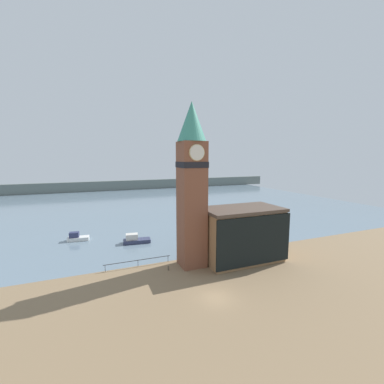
{
  "coord_description": "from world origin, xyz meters",
  "views": [
    {
      "loc": [
        -13.99,
        -26.45,
        17.32
      ],
      "look_at": [
        -0.16,
        7.71,
        12.3
      ],
      "focal_mm": 24.0,
      "sensor_mm": 36.0,
      "label": 1
    }
  ],
  "objects_px": {
    "pier_building": "(242,234)",
    "boat_near": "(135,240)",
    "boat_far": "(77,237)",
    "clock_tower": "(192,181)",
    "mooring_bollard_near": "(168,268)"
  },
  "relations": [
    {
      "from": "pier_building",
      "to": "boat_near",
      "type": "bearing_deg",
      "value": 134.55
    },
    {
      "from": "pier_building",
      "to": "boat_far",
      "type": "relative_size",
      "value": 3.07
    },
    {
      "from": "clock_tower",
      "to": "mooring_bollard_near",
      "type": "bearing_deg",
      "value": -173.36
    },
    {
      "from": "boat_far",
      "to": "pier_building",
      "type": "bearing_deg",
      "value": -33.48
    },
    {
      "from": "boat_near",
      "to": "pier_building",
      "type": "bearing_deg",
      "value": -38.26
    },
    {
      "from": "clock_tower",
      "to": "boat_far",
      "type": "xyz_separation_m",
      "value": [
        -17.69,
        20.36,
        -12.96
      ]
    },
    {
      "from": "pier_building",
      "to": "mooring_bollard_near",
      "type": "xyz_separation_m",
      "value": [
        -12.67,
        0.72,
        -4.1
      ]
    },
    {
      "from": "clock_tower",
      "to": "boat_near",
      "type": "height_order",
      "value": "clock_tower"
    },
    {
      "from": "clock_tower",
      "to": "boat_near",
      "type": "xyz_separation_m",
      "value": [
        -6.66,
        14.3,
        -12.93
      ]
    },
    {
      "from": "boat_near",
      "to": "boat_far",
      "type": "height_order",
      "value": "boat_near"
    },
    {
      "from": "boat_far",
      "to": "boat_near",
      "type": "bearing_deg",
      "value": -22.92
    },
    {
      "from": "pier_building",
      "to": "mooring_bollard_near",
      "type": "height_order",
      "value": "pier_building"
    },
    {
      "from": "boat_near",
      "to": "mooring_bollard_near",
      "type": "xyz_separation_m",
      "value": [
        2.58,
        -14.77,
        -0.28
      ]
    },
    {
      "from": "clock_tower",
      "to": "mooring_bollard_near",
      "type": "distance_m",
      "value": 13.83
    },
    {
      "from": "clock_tower",
      "to": "pier_building",
      "type": "xyz_separation_m",
      "value": [
        8.59,
        -1.19,
        -9.11
      ]
    }
  ]
}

